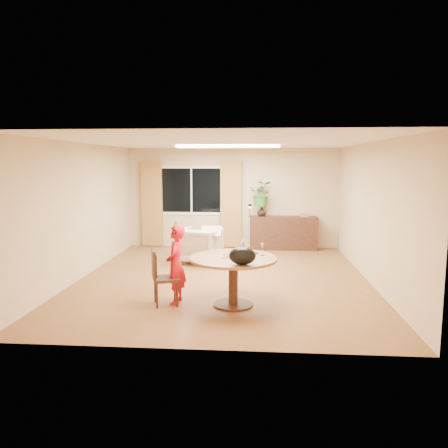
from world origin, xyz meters
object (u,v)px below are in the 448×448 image
object	(u,v)px
dining_table	(233,268)
armchair	(200,245)
dining_chair	(166,277)
child	(176,265)
sideboard	(283,233)

from	to	relation	value
dining_table	armchair	size ratio (longest dim) A/B	1.58
armchair	dining_table	bearing A→B (deg)	122.91
dining_chair	child	size ratio (longest dim) A/B	0.71
child	dining_table	bearing A→B (deg)	86.89
child	armchair	bearing A→B (deg)	-179.25
dining_table	armchair	xyz separation A→B (m)	(-0.91, 2.93, -0.22)
dining_table	sideboard	xyz separation A→B (m)	(1.03, 4.60, -0.18)
dining_table	sideboard	bearing A→B (deg)	77.33
dining_table	armchair	world-z (taller)	armchair
armchair	child	bearing A→B (deg)	105.62
armchair	dining_chair	bearing A→B (deg)	102.75
dining_table	armchair	distance (m)	3.07
dining_chair	sideboard	xyz separation A→B (m)	(2.09, 4.63, -0.02)
child	armchair	world-z (taller)	child
dining_chair	sideboard	world-z (taller)	dining_chair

